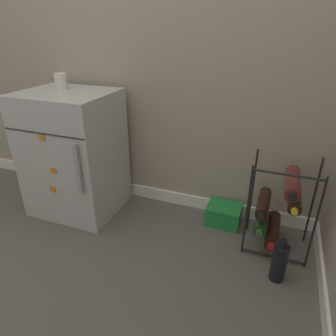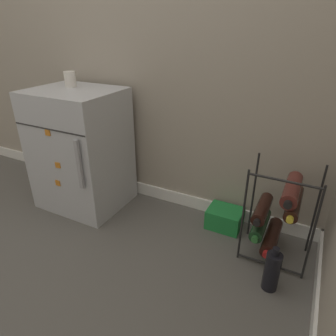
{
  "view_description": "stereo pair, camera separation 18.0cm",
  "coord_description": "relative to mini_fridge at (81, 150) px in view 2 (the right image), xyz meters",
  "views": [
    {
      "loc": [
        0.7,
        -1.1,
        1.2
      ],
      "look_at": [
        0.13,
        0.42,
        0.41
      ],
      "focal_mm": 32.0,
      "sensor_mm": 36.0,
      "label": 1
    },
    {
      "loc": [
        0.87,
        -1.02,
        1.2
      ],
      "look_at": [
        0.13,
        0.42,
        0.41
      ],
      "focal_mm": 32.0,
      "sensor_mm": 36.0,
      "label": 2
    }
  ],
  "objects": [
    {
      "name": "wine_rack",
      "position": [
        1.31,
        0.03,
        -0.13
      ],
      "size": [
        0.35,
        0.33,
        0.55
      ],
      "color": "black",
      "rests_on": "ground_plane"
    },
    {
      "name": "fridge_top_cup",
      "position": [
        -0.07,
        0.06,
        0.46
      ],
      "size": [
        0.07,
        0.07,
        0.1
      ],
      "color": "silver",
      "rests_on": "mini_fridge"
    },
    {
      "name": "soda_box",
      "position": [
        1.0,
        0.16,
        -0.35
      ],
      "size": [
        0.22,
        0.17,
        0.13
      ],
      "color": "#1E7F38",
      "rests_on": "ground_plane"
    },
    {
      "name": "loose_bottle_floor",
      "position": [
        1.36,
        -0.22,
        -0.3
      ],
      "size": [
        0.08,
        0.08,
        0.25
      ],
      "color": "black",
      "rests_on": "ground_plane"
    },
    {
      "name": "mini_fridge",
      "position": [
        0.0,
        0.0,
        0.0
      ],
      "size": [
        0.57,
        0.5,
        0.82
      ],
      "color": "#B7BABF",
      "rests_on": "ground_plane"
    },
    {
      "name": "wall_back",
      "position": [
        0.54,
        0.31,
        0.83
      ],
      "size": [
        7.07,
        0.07,
        2.5
      ],
      "color": "#9E9384",
      "rests_on": "ground_plane"
    },
    {
      "name": "ground_plane",
      "position": [
        0.54,
        -0.4,
        -0.41
      ],
      "size": [
        14.0,
        14.0,
        0.0
      ],
      "primitive_type": "plane",
      "color": "#56544F"
    }
  ]
}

